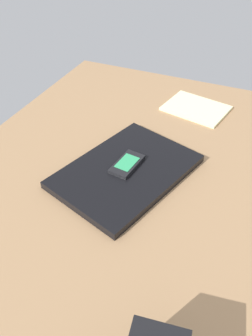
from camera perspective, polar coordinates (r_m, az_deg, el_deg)
desk_surface at (r=86.24cm, az=-2.61°, el=-2.06°), size 120.00×80.00×3.00cm
laptop_closed at (r=85.02cm, az=-0.00°, el=-0.54°), size 39.83×33.10×1.90cm
cell_phone_on_laptop at (r=84.85cm, az=0.18°, el=0.67°), size 10.35×6.23×1.13cm
notepad at (r=113.37cm, az=11.55°, el=9.71°), size 18.09×21.49×0.80cm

